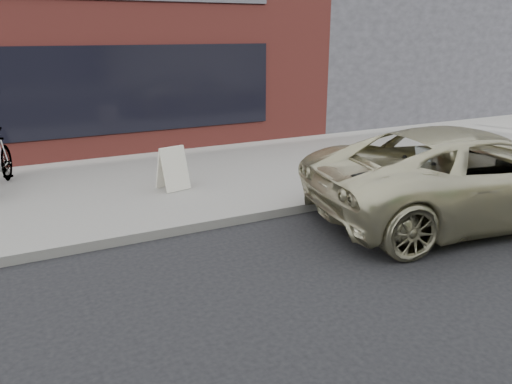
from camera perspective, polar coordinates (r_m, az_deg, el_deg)
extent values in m
plane|color=black|center=(5.23, 18.31, -18.07)|extent=(120.00, 120.00, 0.00)
cube|color=gray|center=(10.78, -8.33, 1.99)|extent=(44.00, 6.00, 0.15)
cube|color=#5C221D|center=(16.94, -23.20, 13.99)|extent=(14.00, 10.00, 4.50)
cube|color=black|center=(11.98, -21.05, 10.53)|extent=(10.00, 0.08, 2.00)
cube|color=#25252A|center=(21.41, 12.06, 17.54)|extent=(10.00, 10.00, 6.00)
torus|color=black|center=(7.58, 11.98, -3.29)|extent=(0.63, 0.18, 0.62)
torus|color=black|center=(8.58, 18.59, -1.33)|extent=(0.63, 0.18, 0.62)
cube|color=#B7B7BC|center=(8.00, 15.32, -1.76)|extent=(0.54, 0.34, 0.35)
cube|color=black|center=(8.10, 16.85, 1.10)|extent=(0.50, 0.35, 0.24)
cube|color=black|center=(7.76, 14.62, 0.44)|extent=(0.54, 0.32, 0.11)
cube|color=black|center=(7.55, 12.91, -0.50)|extent=(0.30, 0.24, 0.13)
cube|color=black|center=(8.28, 18.18, 2.20)|extent=(0.19, 0.24, 0.20)
cube|color=silver|center=(8.27, 18.62, 3.82)|extent=(0.17, 0.29, 0.31)
cylinder|color=black|center=(8.21, 17.94, 2.58)|extent=(0.11, 0.65, 0.03)
cube|color=#B7B7BC|center=(7.44, 12.38, 0.30)|extent=(0.29, 0.31, 0.03)
cube|color=gray|center=(7.38, 13.80, -1.78)|extent=(0.41, 0.21, 0.37)
cylinder|color=black|center=(7.40, 12.44, 1.26)|extent=(0.47, 0.31, 0.26)
cylinder|color=#B7B7BC|center=(7.86, 12.67, -2.42)|extent=(0.52, 0.14, 0.18)
imported|color=beige|center=(8.93, 23.35, 1.87)|extent=(5.75, 3.31, 1.51)
cube|color=white|center=(9.41, -9.22, 2.62)|extent=(0.55, 0.35, 0.81)
cube|color=white|center=(9.59, -9.86, 2.87)|extent=(0.55, 0.35, 0.81)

